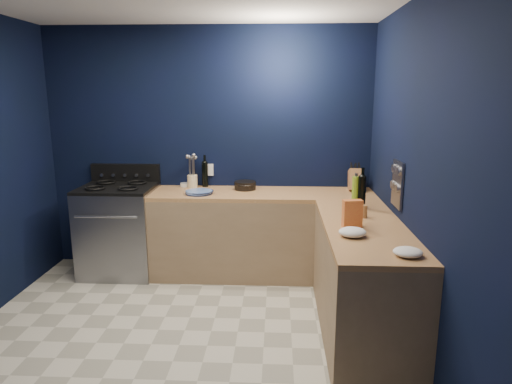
# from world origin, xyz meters

# --- Properties ---
(floor) EXTENTS (3.50, 3.50, 0.02)m
(floor) POSITION_xyz_m (0.00, 0.00, -0.01)
(floor) COLOR #BCB5A4
(floor) RESTS_ON ground
(wall_back) EXTENTS (3.50, 0.02, 2.60)m
(wall_back) POSITION_xyz_m (0.00, 1.76, 1.30)
(wall_back) COLOR black
(wall_back) RESTS_ON ground
(wall_right) EXTENTS (0.02, 3.50, 2.60)m
(wall_right) POSITION_xyz_m (1.76, 0.00, 1.30)
(wall_right) COLOR black
(wall_right) RESTS_ON ground
(wall_front) EXTENTS (3.50, 0.02, 2.60)m
(wall_front) POSITION_xyz_m (0.00, -1.76, 1.30)
(wall_front) COLOR black
(wall_front) RESTS_ON ground
(cab_back) EXTENTS (2.30, 0.63, 0.86)m
(cab_back) POSITION_xyz_m (0.60, 1.44, 0.43)
(cab_back) COLOR #8C7153
(cab_back) RESTS_ON floor
(top_back) EXTENTS (2.30, 0.63, 0.04)m
(top_back) POSITION_xyz_m (0.60, 1.44, 0.88)
(top_back) COLOR brown
(top_back) RESTS_ON cab_back
(cab_right) EXTENTS (0.63, 1.67, 0.86)m
(cab_right) POSITION_xyz_m (1.44, 0.29, 0.43)
(cab_right) COLOR #8C7153
(cab_right) RESTS_ON floor
(top_right) EXTENTS (0.63, 1.67, 0.04)m
(top_right) POSITION_xyz_m (1.44, 0.29, 0.88)
(top_right) COLOR brown
(top_right) RESTS_ON cab_right
(gas_range) EXTENTS (0.76, 0.66, 0.92)m
(gas_range) POSITION_xyz_m (-0.93, 1.42, 0.46)
(gas_range) COLOR gray
(gas_range) RESTS_ON floor
(oven_door) EXTENTS (0.59, 0.02, 0.42)m
(oven_door) POSITION_xyz_m (-0.93, 1.10, 0.45)
(oven_door) COLOR black
(oven_door) RESTS_ON gas_range
(cooktop) EXTENTS (0.76, 0.66, 0.03)m
(cooktop) POSITION_xyz_m (-0.93, 1.42, 0.94)
(cooktop) COLOR black
(cooktop) RESTS_ON gas_range
(backguard) EXTENTS (0.76, 0.06, 0.20)m
(backguard) POSITION_xyz_m (-0.93, 1.72, 1.04)
(backguard) COLOR black
(backguard) RESTS_ON gas_range
(spice_panel) EXTENTS (0.02, 0.28, 0.38)m
(spice_panel) POSITION_xyz_m (1.74, 0.55, 1.18)
(spice_panel) COLOR gray
(spice_panel) RESTS_ON wall_right
(wall_outlet) EXTENTS (0.09, 0.02, 0.13)m
(wall_outlet) POSITION_xyz_m (0.00, 1.74, 1.08)
(wall_outlet) COLOR white
(wall_outlet) RESTS_ON wall_back
(plate_stack) EXTENTS (0.35, 0.35, 0.03)m
(plate_stack) POSITION_xyz_m (-0.05, 1.33, 0.92)
(plate_stack) COLOR #3D5F93
(plate_stack) RESTS_ON top_back
(ramekin) EXTENTS (0.13, 0.13, 0.04)m
(ramekin) POSITION_xyz_m (-0.27, 1.69, 0.92)
(ramekin) COLOR white
(ramekin) RESTS_ON top_back
(utensil_crock) EXTENTS (0.13, 0.13, 0.14)m
(utensil_crock) POSITION_xyz_m (-0.17, 1.64, 0.97)
(utensil_crock) COLOR beige
(utensil_crock) RESTS_ON top_back
(wine_bottle_back) EXTENTS (0.07, 0.07, 0.27)m
(wine_bottle_back) POSITION_xyz_m (-0.04, 1.69, 1.03)
(wine_bottle_back) COLOR black
(wine_bottle_back) RESTS_ON top_back
(lemon_basket) EXTENTS (0.25, 0.25, 0.09)m
(lemon_basket) POSITION_xyz_m (0.41, 1.57, 0.94)
(lemon_basket) COLOR black
(lemon_basket) RESTS_ON top_back
(knife_block) EXTENTS (0.13, 0.26, 0.27)m
(knife_block) POSITION_xyz_m (1.56, 1.58, 1.01)
(knife_block) COLOR brown
(knife_block) RESTS_ON top_back
(wine_bottle_right) EXTENTS (0.09, 0.09, 0.29)m
(wine_bottle_right) POSITION_xyz_m (1.50, 0.82, 1.04)
(wine_bottle_right) COLOR black
(wine_bottle_right) RESTS_ON top_right
(oil_bottle) EXTENTS (0.08, 0.08, 0.28)m
(oil_bottle) POSITION_xyz_m (1.45, 0.84, 1.04)
(oil_bottle) COLOR olive
(oil_bottle) RESTS_ON top_right
(spice_jar_near) EXTENTS (0.05, 0.05, 0.11)m
(spice_jar_near) POSITION_xyz_m (1.47, 0.52, 0.95)
(spice_jar_near) COLOR olive
(spice_jar_near) RESTS_ON top_right
(spice_jar_far) EXTENTS (0.06, 0.06, 0.10)m
(spice_jar_far) POSITION_xyz_m (1.35, 0.44, 0.95)
(spice_jar_far) COLOR olive
(spice_jar_far) RESTS_ON top_right
(crouton_bag) EXTENTS (0.16, 0.09, 0.21)m
(crouton_bag) POSITION_xyz_m (1.33, 0.24, 1.01)
(crouton_bag) COLOR red
(crouton_bag) RESTS_ON top_right
(towel_front) EXTENTS (0.24, 0.23, 0.07)m
(towel_front) POSITION_xyz_m (1.29, 0.00, 0.93)
(towel_front) COLOR white
(towel_front) RESTS_ON top_right
(towel_end) EXTENTS (0.19, 0.17, 0.06)m
(towel_end) POSITION_xyz_m (1.58, -0.37, 0.93)
(towel_end) COLOR white
(towel_end) RESTS_ON top_right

